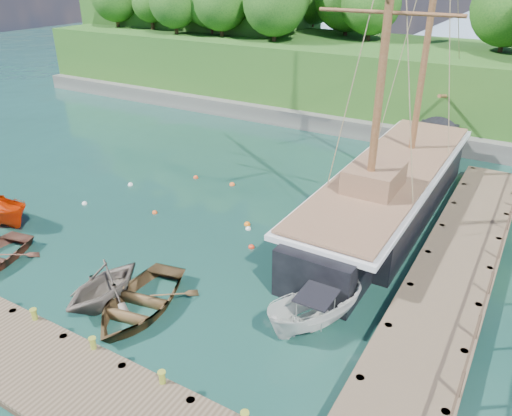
# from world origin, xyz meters

# --- Properties ---
(ground) EXTENTS (160.00, 160.00, 0.00)m
(ground) POSITION_xyz_m (0.00, 0.00, 0.00)
(ground) COLOR #153227
(ground) RESTS_ON ground
(dock_near) EXTENTS (20.00, 3.20, 1.10)m
(dock_near) POSITION_xyz_m (2.00, -6.50, 0.43)
(dock_near) COLOR #4D3E2E
(dock_near) RESTS_ON ground
(dock_east) EXTENTS (3.20, 24.00, 1.10)m
(dock_east) POSITION_xyz_m (11.50, 7.00, 0.43)
(dock_east) COLOR #4D3E2E
(dock_east) RESTS_ON ground
(bollard_1) EXTENTS (0.26, 0.26, 0.45)m
(bollard_1) POSITION_xyz_m (-1.00, -5.10, 0.00)
(bollard_1) COLOR olive
(bollard_1) RESTS_ON ground
(bollard_2) EXTENTS (0.26, 0.26, 0.45)m
(bollard_2) POSITION_xyz_m (2.00, -5.10, 0.00)
(bollard_2) COLOR olive
(bollard_2) RESTS_ON ground
(bollard_3) EXTENTS (0.26, 0.26, 0.45)m
(bollard_3) POSITION_xyz_m (5.00, -5.10, 0.00)
(bollard_3) COLOR olive
(bollard_3) RESTS_ON ground
(rowboat_1) EXTENTS (3.24, 3.75, 1.96)m
(rowboat_1) POSITION_xyz_m (-0.19, -2.53, 0.00)
(rowboat_1) COLOR #6F6359
(rowboat_1) RESTS_ON ground
(rowboat_2) EXTENTS (4.44, 5.59, 1.04)m
(rowboat_2) POSITION_xyz_m (1.33, -2.19, 0.00)
(rowboat_2) COLOR brown
(rowboat_2) RESTS_ON ground
(motorboat_orange) EXTENTS (4.23, 1.69, 1.62)m
(motorboat_orange) POSITION_xyz_m (-9.83, -0.40, 0.00)
(motorboat_orange) COLOR #BA2A02
(motorboat_orange) RESTS_ON ground
(cabin_boat_white) EXTENTS (3.23, 4.66, 1.69)m
(cabin_boat_white) POSITION_xyz_m (7.68, 0.39, 0.00)
(cabin_boat_white) COLOR silver
(cabin_boat_white) RESTS_ON ground
(schooner) EXTENTS (4.86, 26.31, 19.09)m
(schooner) POSITION_xyz_m (7.03, 11.33, 1.06)
(schooner) COLOR black
(schooner) RESTS_ON ground
(mooring_buoy_0) EXTENTS (0.30, 0.30, 0.30)m
(mooring_buoy_0) POSITION_xyz_m (-7.91, 3.40, 0.00)
(mooring_buoy_0) COLOR silver
(mooring_buoy_0) RESTS_ON ground
(mooring_buoy_1) EXTENTS (0.29, 0.29, 0.29)m
(mooring_buoy_1) POSITION_xyz_m (-3.74, 4.54, 0.00)
(mooring_buoy_1) COLOR #E9551D
(mooring_buoy_1) RESTS_ON ground
(mooring_buoy_2) EXTENTS (0.33, 0.33, 0.33)m
(mooring_buoy_2) POSITION_xyz_m (1.30, 5.95, 0.00)
(mooring_buoy_2) COLOR orange
(mooring_buoy_2) RESTS_ON ground
(mooring_buoy_3) EXTENTS (0.29, 0.29, 0.29)m
(mooring_buoy_3) POSITION_xyz_m (1.59, 5.58, 0.00)
(mooring_buoy_3) COLOR white
(mooring_buoy_3) RESTS_ON ground
(mooring_buoy_4) EXTENTS (0.31, 0.31, 0.31)m
(mooring_buoy_4) POSITION_xyz_m (-4.77, 9.63, 0.00)
(mooring_buoy_4) COLOR #D7451D
(mooring_buoy_4) RESTS_ON ground
(mooring_buoy_5) EXTENTS (0.34, 0.34, 0.34)m
(mooring_buoy_5) POSITION_xyz_m (-2.18, 9.86, 0.00)
(mooring_buoy_5) COLOR orange
(mooring_buoy_5) RESTS_ON ground
(mooring_buoy_6) EXTENTS (0.31, 0.31, 0.31)m
(mooring_buoy_6) POSITION_xyz_m (-7.54, 6.69, 0.00)
(mooring_buoy_6) COLOR white
(mooring_buoy_6) RESTS_ON ground
(mooring_buoy_7) EXTENTS (0.30, 0.30, 0.30)m
(mooring_buoy_7) POSITION_xyz_m (2.67, 4.10, 0.00)
(mooring_buoy_7) COLOR red
(mooring_buoy_7) RESTS_ON ground
(headland) EXTENTS (51.00, 19.31, 12.90)m
(headland) POSITION_xyz_m (-12.88, 31.36, 5.54)
(headland) COLOR #474744
(headland) RESTS_ON ground
(distant_ridge) EXTENTS (117.00, 40.00, 10.00)m
(distant_ridge) POSITION_xyz_m (4.30, 70.00, 4.35)
(distant_ridge) COLOR #728CA5
(distant_ridge) RESTS_ON ground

